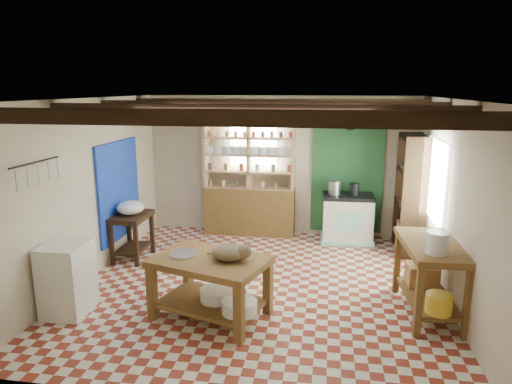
% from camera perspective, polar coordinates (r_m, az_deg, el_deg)
% --- Properties ---
extents(floor, '(5.00, 5.00, 0.02)m').
position_cam_1_polar(floor, '(6.61, 0.40, -11.71)').
color(floor, maroon).
rests_on(floor, ground).
extents(ceiling, '(5.00, 5.00, 0.02)m').
position_cam_1_polar(ceiling, '(6.00, 0.44, 11.56)').
color(ceiling, '#4F4F54').
rests_on(ceiling, wall_back).
extents(wall_back, '(5.00, 0.04, 2.60)m').
position_cam_1_polar(wall_back, '(8.60, 3.00, 3.27)').
color(wall_back, beige).
rests_on(wall_back, floor).
extents(wall_front, '(5.00, 0.04, 2.60)m').
position_cam_1_polar(wall_front, '(3.84, -5.45, -9.28)').
color(wall_front, beige).
rests_on(wall_front, floor).
extents(wall_left, '(0.04, 5.00, 2.60)m').
position_cam_1_polar(wall_left, '(7.00, -20.24, 0.22)').
color(wall_left, beige).
rests_on(wall_left, floor).
extents(wall_right, '(0.04, 5.00, 2.60)m').
position_cam_1_polar(wall_right, '(6.30, 23.49, -1.41)').
color(wall_right, beige).
rests_on(wall_right, floor).
extents(ceiling_beams, '(5.00, 3.80, 0.15)m').
position_cam_1_polar(ceiling_beams, '(6.01, 0.43, 10.41)').
color(ceiling_beams, black).
rests_on(ceiling_beams, ceiling).
extents(blue_wall_patch, '(0.04, 1.40, 1.60)m').
position_cam_1_polar(blue_wall_patch, '(7.80, -16.73, 0.23)').
color(blue_wall_patch, '#193BBB').
rests_on(blue_wall_patch, wall_left).
extents(green_wall_patch, '(1.30, 0.04, 2.30)m').
position_cam_1_polar(green_wall_patch, '(8.54, 11.35, 2.62)').
color(green_wall_patch, '#1F4E27').
rests_on(green_wall_patch, wall_back).
extents(window_back, '(0.90, 0.02, 0.80)m').
position_cam_1_polar(window_back, '(8.59, -0.32, 5.98)').
color(window_back, silver).
rests_on(window_back, wall_back).
extents(window_right, '(0.02, 1.30, 1.20)m').
position_cam_1_polar(window_right, '(7.23, 21.55, 1.31)').
color(window_right, silver).
rests_on(window_right, wall_right).
extents(utensil_rail, '(0.06, 0.90, 0.28)m').
position_cam_1_polar(utensil_rail, '(5.89, -25.77, 2.20)').
color(utensil_rail, black).
rests_on(utensil_rail, wall_left).
extents(pot_rack, '(0.86, 0.12, 0.36)m').
position_cam_1_polar(pot_rack, '(8.01, 11.74, 8.64)').
color(pot_rack, black).
rests_on(pot_rack, ceiling).
extents(shelving_unit, '(1.70, 0.34, 2.20)m').
position_cam_1_polar(shelving_unit, '(8.53, -0.83, 1.84)').
color(shelving_unit, tan).
rests_on(shelving_unit, floor).
extents(tall_rack, '(0.40, 0.86, 2.00)m').
position_cam_1_polar(tall_rack, '(8.04, 18.76, -0.28)').
color(tall_rack, black).
rests_on(tall_rack, floor).
extents(work_table, '(1.53, 1.24, 0.75)m').
position_cam_1_polar(work_table, '(5.68, -5.69, -11.79)').
color(work_table, brown).
rests_on(work_table, floor).
extents(stove, '(0.91, 0.64, 0.87)m').
position_cam_1_polar(stove, '(8.41, 11.34, -3.23)').
color(stove, beige).
rests_on(stove, floor).
extents(prep_table, '(0.51, 0.75, 0.76)m').
position_cam_1_polar(prep_table, '(7.71, -15.19, -5.40)').
color(prep_table, black).
rests_on(prep_table, floor).
extents(white_cabinet, '(0.52, 0.62, 0.90)m').
position_cam_1_polar(white_cabinet, '(6.18, -22.52, -9.94)').
color(white_cabinet, white).
rests_on(white_cabinet, floor).
extents(right_counter, '(0.73, 1.32, 0.92)m').
position_cam_1_polar(right_counter, '(6.07, 20.82, -10.09)').
color(right_counter, brown).
rests_on(right_counter, floor).
extents(cat, '(0.47, 0.38, 0.20)m').
position_cam_1_polar(cat, '(5.42, -3.26, -7.55)').
color(cat, olive).
rests_on(cat, work_table).
extents(steel_tray, '(0.44, 0.44, 0.02)m').
position_cam_1_polar(steel_tray, '(5.67, -9.08, -7.68)').
color(steel_tray, '#B5B5BD').
rests_on(steel_tray, work_table).
extents(basin_large, '(0.51, 0.51, 0.14)m').
position_cam_1_polar(basin_large, '(5.74, -4.96, -12.67)').
color(basin_large, white).
rests_on(basin_large, work_table).
extents(basin_small, '(0.52, 0.52, 0.15)m').
position_cam_1_polar(basin_small, '(5.44, -2.09, -14.11)').
color(basin_small, white).
rests_on(basin_small, work_table).
extents(kettle_left, '(0.22, 0.22, 0.25)m').
position_cam_1_polar(kettle_left, '(8.26, 9.78, 0.54)').
color(kettle_left, '#B5B5BD').
rests_on(kettle_left, stove).
extents(kettle_right, '(0.18, 0.18, 0.22)m').
position_cam_1_polar(kettle_right, '(8.29, 12.19, 0.36)').
color(kettle_right, black).
rests_on(kettle_right, stove).
extents(enamel_bowl, '(0.44, 0.44, 0.22)m').
position_cam_1_polar(enamel_bowl, '(7.58, -15.41, -1.89)').
color(enamel_bowl, white).
rests_on(enamel_bowl, prep_table).
extents(white_bucket, '(0.27, 0.27, 0.25)m').
position_cam_1_polar(white_bucket, '(5.54, 21.73, -5.91)').
color(white_bucket, white).
rests_on(white_bucket, right_counter).
extents(wicker_basket, '(0.40, 0.33, 0.27)m').
position_cam_1_polar(wicker_basket, '(6.37, 20.06, -9.73)').
color(wicker_basket, '#AD7946').
rests_on(wicker_basket, right_counter).
extents(yellow_tub, '(0.32, 0.32, 0.22)m').
position_cam_1_polar(yellow_tub, '(5.72, 21.91, -12.80)').
color(yellow_tub, yellow).
rests_on(yellow_tub, right_counter).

